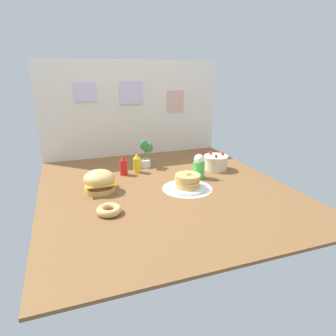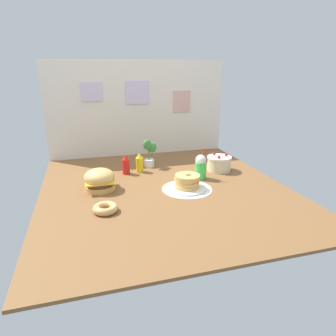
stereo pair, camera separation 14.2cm
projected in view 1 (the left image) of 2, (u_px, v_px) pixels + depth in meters
name	position (u px, v px, depth m)	size (l,w,h in m)	color
ground_plane	(165.00, 189.00, 2.38)	(1.92, 2.12, 0.02)	brown
back_wall	(133.00, 109.00, 3.17)	(1.92, 0.04, 1.00)	silver
doily_mat	(187.00, 188.00, 2.37)	(0.40, 0.40, 0.00)	white
burger	(99.00, 181.00, 2.29)	(0.24, 0.24, 0.17)	#DBA859
pancake_stack	(187.00, 182.00, 2.35)	(0.31, 0.31, 0.13)	white
layer_cake	(216.00, 162.00, 2.80)	(0.23, 0.23, 0.16)	beige
ketchup_bottle	(123.00, 166.00, 2.65)	(0.07, 0.07, 0.18)	red
mustard_bottle	(137.00, 164.00, 2.72)	(0.07, 0.07, 0.18)	yellow
cream_soda_cup	(199.00, 166.00, 2.57)	(0.10, 0.10, 0.27)	green
donut_pink_glaze	(109.00, 210.00, 1.95)	(0.17, 0.17, 0.05)	tan
potted_plant	(146.00, 152.00, 2.85)	(0.13, 0.11, 0.28)	white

